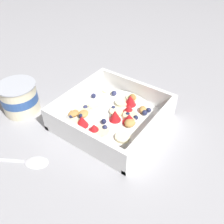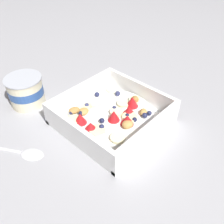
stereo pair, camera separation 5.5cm
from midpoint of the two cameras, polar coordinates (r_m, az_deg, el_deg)
ground_plane at (r=0.58m, az=-3.35°, el=-0.96°), size 2.40×2.40×0.00m
fruit_bowl at (r=0.55m, az=-2.85°, el=-1.03°), size 0.22×0.22×0.06m
spoon at (r=0.52m, az=-23.25°, el=-10.60°), size 0.10×0.16×0.01m
yogurt_cup at (r=0.63m, az=-23.47°, el=3.04°), size 0.09×0.09×0.08m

